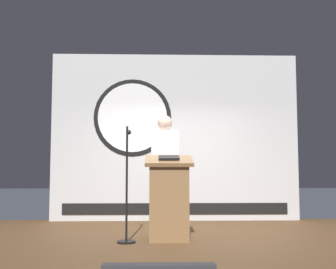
# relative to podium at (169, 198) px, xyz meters

# --- Properties ---
(ground_plane) EXTENTS (40.00, 40.00, 0.00)m
(ground_plane) POSITION_rel_podium_xyz_m (0.19, 0.25, -0.86)
(ground_plane) COLOR #383D47
(stage_platform) EXTENTS (6.40, 4.00, 0.30)m
(stage_platform) POSITION_rel_podium_xyz_m (0.19, 0.25, -0.71)
(stage_platform) COLOR brown
(stage_platform) RESTS_ON ground
(banner_display) EXTENTS (4.59, 0.12, 3.10)m
(banner_display) POSITION_rel_podium_xyz_m (0.15, 2.10, 0.99)
(banner_display) COLOR silver
(banner_display) RESTS_ON stage_platform
(podium) EXTENTS (0.64, 0.50, 1.14)m
(podium) POSITION_rel_podium_xyz_m (0.00, 0.00, 0.00)
(podium) COLOR olive
(podium) RESTS_ON stage_platform
(speaker_person) EXTENTS (0.40, 0.26, 1.74)m
(speaker_person) POSITION_rel_podium_xyz_m (-0.04, 0.48, 0.33)
(speaker_person) COLOR black
(speaker_person) RESTS_ON stage_platform
(microphone_stand) EXTENTS (0.24, 0.47, 1.51)m
(microphone_stand) POSITION_rel_podium_xyz_m (-0.56, -0.11, -0.03)
(microphone_stand) COLOR black
(microphone_stand) RESTS_ON stage_platform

